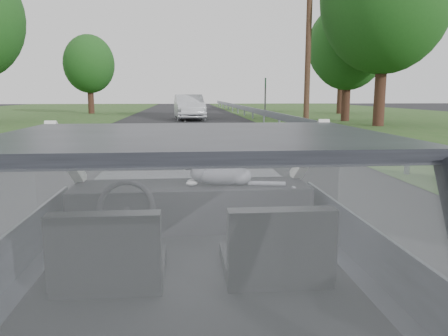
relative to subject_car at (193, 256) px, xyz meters
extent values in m
cube|color=black|center=(0.00, 0.00, 0.00)|extent=(1.80, 4.00, 1.45)
cube|color=black|center=(0.00, 0.62, 0.12)|extent=(1.58, 0.45, 0.30)
cube|color=black|center=(-0.40, -0.29, 0.16)|extent=(0.50, 0.72, 0.42)
cube|color=black|center=(0.40, -0.29, 0.16)|extent=(0.50, 0.72, 0.42)
torus|color=black|center=(-0.40, 0.33, 0.20)|extent=(0.36, 0.36, 0.04)
ellipsoid|color=slate|center=(0.21, 0.58, 0.35)|extent=(0.53, 0.22, 0.23)
cube|color=gray|center=(4.30, 10.00, -0.15)|extent=(0.05, 90.00, 0.32)
imported|color=silver|center=(0.28, 25.37, 0.06)|extent=(2.23, 4.90, 1.57)
cube|color=#17652F|center=(5.36, 26.77, 0.59)|extent=(0.30, 1.05, 2.63)
cylinder|color=brown|center=(5.93, 18.79, 3.47)|extent=(0.34, 0.34, 8.39)
camera|label=1|loc=(-0.04, -2.29, 0.88)|focal=35.00mm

